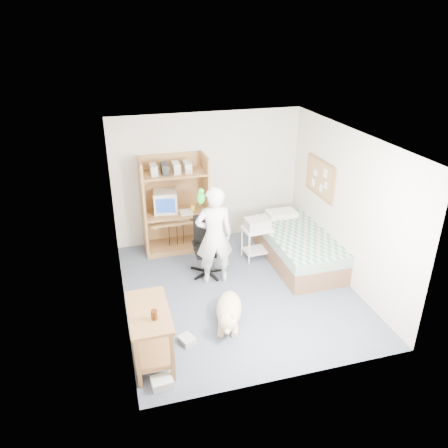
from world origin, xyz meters
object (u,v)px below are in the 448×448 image
Objects in this scene: office_chair at (207,254)px; printer_cart at (257,238)px; side_desk at (150,327)px; bed at (297,247)px; dog at (229,311)px; computer_hutch at (175,208)px; person at (214,236)px.

printer_cart is (0.99, 0.25, 0.04)m from office_chair.
side_desk is 1.67× the size of printer_cart.
printer_cart is at bearing 44.35° from side_desk.
bed is 3.39m from side_desk.
office_chair reaches higher than dog.
computer_hutch reaches higher than side_desk.
side_desk is 2.24m from office_chair.
computer_hutch reaches higher than printer_cart.
printer_cart is at bearing 77.91° from dog.
office_chair is at bearing 107.81° from dog.
printer_cart reaches higher than dog.
printer_cart is at bearing 154.09° from bed.
side_desk is at bearing -147.50° from bed.
bed is at bearing -169.25° from person.
office_chair is (0.35, -1.05, -0.46)m from computer_hutch.
office_chair is 1.02m from printer_cart.
computer_hutch is 1.79× the size of office_chair.
computer_hutch is at bearing 73.86° from side_desk.
office_chair is 1.44m from dog.
dog is at bearing 88.29° from person.
bed is at bearing -30.37° from printer_cart.
person reaches higher than side_desk.
person is 2.79× the size of printer_cart.
printer_cart is (1.02, 1.68, 0.21)m from dog.
side_desk is at bearing -139.33° from dog.
computer_hutch is 1.80× the size of side_desk.
dog is at bearing 21.47° from side_desk.
computer_hutch is 1.41m from person.
person is 1.17m from printer_cart.
computer_hutch is at bearing 110.97° from office_chair.
bed is at bearing 32.50° from side_desk.
person is (0.05, -0.30, 0.48)m from office_chair.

